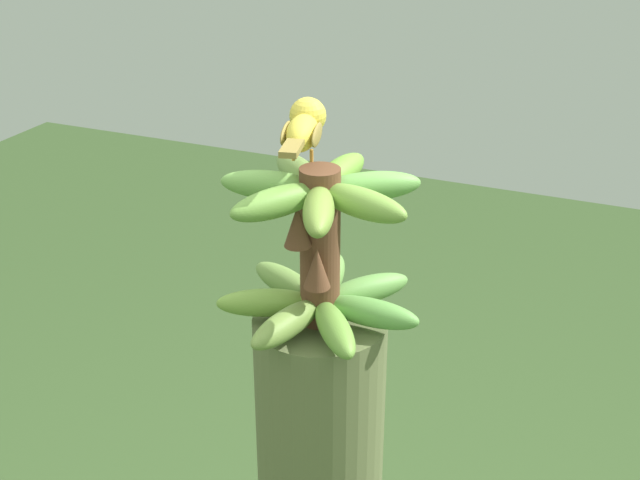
% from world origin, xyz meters
% --- Properties ---
extents(banana_bunch, '(0.29, 0.28, 0.23)m').
position_xyz_m(banana_bunch, '(-0.00, 0.00, 1.47)').
color(banana_bunch, brown).
rests_on(banana_bunch, banana_tree).
extents(perched_bird, '(0.18, 0.07, 0.07)m').
position_xyz_m(perched_bird, '(0.03, 0.04, 1.63)').
color(perched_bird, '#C68933').
rests_on(perched_bird, banana_bunch).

